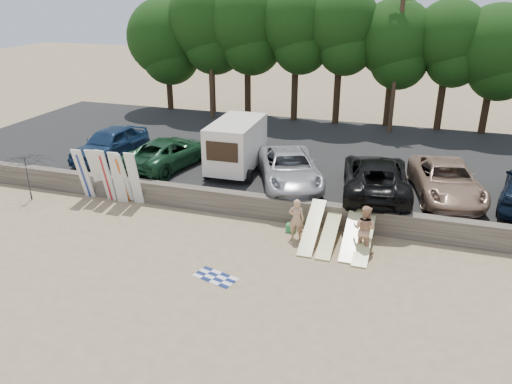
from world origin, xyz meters
TOP-DOWN VIEW (x-y plane):
  - ground at (0.00, 0.00)m, footprint 120.00×120.00m
  - seawall at (0.00, 3.00)m, footprint 44.00×0.50m
  - parking_lot at (0.00, 10.50)m, footprint 44.00×14.50m
  - treeline at (-1.52, 17.50)m, footprint 33.51×5.87m
  - utility_poles at (2.00, 16.00)m, footprint 25.80×0.26m
  - box_trailer at (-4.69, 6.21)m, footprint 2.39×4.09m
  - car_0 at (-11.73, 6.10)m, footprint 2.45×5.09m
  - car_1 at (-8.20, 6.00)m, footprint 3.44×5.67m
  - car_2 at (-1.81, 5.42)m, footprint 4.47×6.05m
  - car_3 at (2.07, 5.46)m, footprint 3.47×6.21m
  - car_4 at (5.01, 6.03)m, footprint 3.53×5.84m
  - surfboard_upright_0 at (-10.76, 2.37)m, footprint 0.54×0.78m
  - surfboard_upright_1 at (-10.23, 2.64)m, footprint 0.59×0.91m
  - surfboard_upright_2 at (-9.60, 2.43)m, footprint 0.55×0.63m
  - surfboard_upright_3 at (-8.93, 2.36)m, footprint 0.57×0.63m
  - surfboard_upright_4 at (-8.76, 2.45)m, footprint 0.55×0.81m
  - surfboard_upright_5 at (-8.19, 2.49)m, footprint 0.50×0.59m
  - surfboard_low_0 at (0.10, 1.56)m, footprint 0.56×2.81m
  - surfboard_low_1 at (0.79, 1.57)m, footprint 0.56×2.92m
  - surfboard_low_2 at (1.63, 1.59)m, footprint 0.56×2.82m
  - surfboard_low_3 at (2.12, 1.47)m, footprint 0.56×2.89m
  - beachgoer_a at (-0.52, 1.53)m, footprint 0.64×0.45m
  - beachgoer_b at (2.10, 1.31)m, footprint 1.07×0.94m
  - cooler at (-0.85, 2.06)m, footprint 0.40×0.32m
  - gear_bag at (1.59, 2.28)m, footprint 0.36×0.33m
  - beach_towel at (-2.47, -2.08)m, footprint 1.86×1.86m
  - beach_umbrella at (-13.09, 1.49)m, footprint 3.28×3.26m

SIDE VIEW (x-z plane):
  - ground at x=0.00m, z-range 0.00..0.00m
  - beach_towel at x=-2.47m, z-range 0.01..0.01m
  - gear_bag at x=1.59m, z-range 0.00..0.22m
  - cooler at x=-0.85m, z-range 0.00..0.32m
  - parking_lot at x=0.00m, z-range 0.00..0.70m
  - surfboard_low_1 at x=0.79m, z-range 0.00..0.85m
  - surfboard_low_3 at x=2.12m, z-range 0.00..0.93m
  - seawall at x=0.00m, z-range 0.00..1.00m
  - surfboard_low_2 at x=1.63m, z-range 0.00..1.15m
  - surfboard_low_0 at x=0.10m, z-range 0.00..1.17m
  - beachgoer_a at x=-0.52m, z-range 0.00..1.69m
  - beachgoer_b at x=2.10m, z-range 0.00..1.85m
  - beach_umbrella at x=-13.09m, z-range 0.00..2.19m
  - surfboard_upright_1 at x=-10.23m, z-range 0.00..2.49m
  - surfboard_upright_4 at x=-8.76m, z-range 0.00..2.51m
  - surfboard_upright_0 at x=-10.76m, z-range 0.00..2.52m
  - surfboard_upright_2 at x=-9.60m, z-range 0.00..2.56m
  - surfboard_upright_5 at x=-8.19m, z-range 0.00..2.56m
  - surfboard_upright_3 at x=-8.93m, z-range 0.00..2.56m
  - car_1 at x=-8.20m, z-range 0.70..2.17m
  - car_4 at x=5.01m, z-range 0.70..2.22m
  - car_2 at x=-1.81m, z-range 0.70..2.23m
  - car_3 at x=2.07m, z-range 0.70..2.34m
  - car_0 at x=-11.73m, z-range 0.70..2.38m
  - box_trailer at x=-4.69m, z-range 0.85..3.41m
  - utility_poles at x=2.00m, z-range 0.93..9.93m
  - treeline at x=-1.52m, z-range 1.98..11.24m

